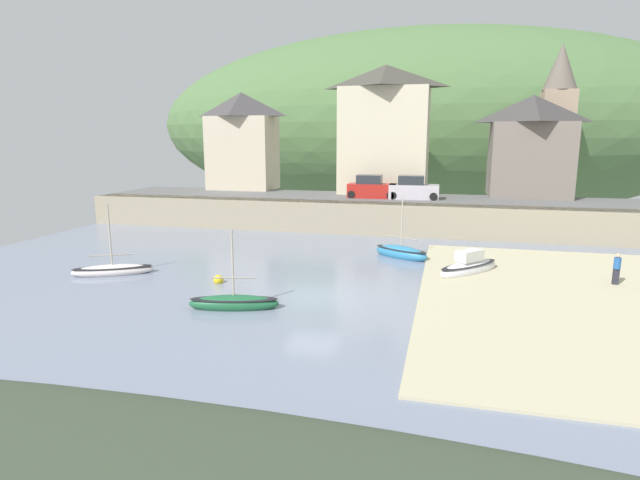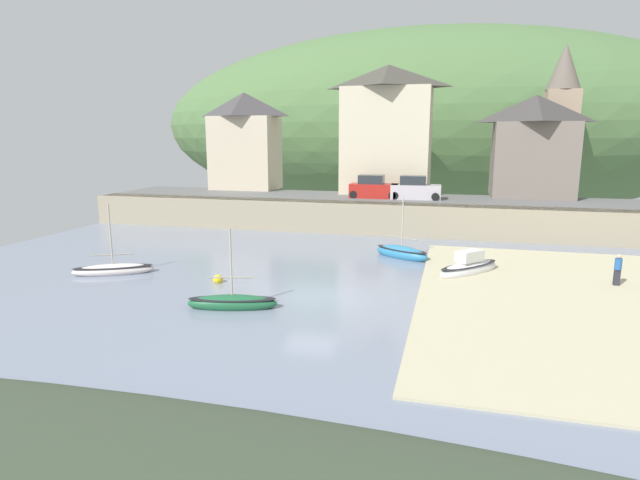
# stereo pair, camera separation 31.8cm
# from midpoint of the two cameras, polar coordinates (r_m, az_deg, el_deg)

# --- Properties ---
(ground) EXTENTS (48.00, 41.00, 0.61)m
(ground) POSITION_cam_midpoint_polar(r_m,az_deg,el_deg) (15.96, -5.63, -16.08)
(ground) COLOR gray
(quay_seawall) EXTENTS (48.00, 9.40, 2.40)m
(quay_seawall) POSITION_cam_midpoint_polar(r_m,az_deg,el_deg) (41.30, 5.16, 2.76)
(quay_seawall) COLOR gray
(quay_seawall) RESTS_ON ground
(hillside_backdrop) EXTENTS (80.00, 44.00, 26.29)m
(hillside_backdrop) POSITION_cam_midpoint_polar(r_m,az_deg,el_deg) (78.17, 11.47, 12.39)
(hillside_backdrop) COLOR #4E7040
(hillside_backdrop) RESTS_ON ground
(waterfront_building_left) EXTENTS (6.58, 4.57, 9.36)m
(waterfront_building_left) POSITION_cam_midpoint_polar(r_m,az_deg,el_deg) (52.09, -8.79, 10.88)
(waterfront_building_left) COLOR beige
(waterfront_building_left) RESTS_ON ground
(waterfront_building_centre) EXTENTS (8.15, 5.76, 11.47)m
(waterfront_building_centre) POSITION_cam_midpoint_polar(r_m,az_deg,el_deg) (48.44, 7.02, 12.12)
(waterfront_building_centre) COLOR beige
(waterfront_building_centre) RESTS_ON ground
(waterfront_building_right) EXTENTS (6.89, 5.93, 8.62)m
(waterfront_building_right) POSITION_cam_midpoint_polar(r_m,az_deg,el_deg) (48.51, 22.15, 9.70)
(waterfront_building_right) COLOR slate
(waterfront_building_right) RESTS_ON ground
(church_with_spire) EXTENTS (3.00, 3.00, 13.34)m
(church_with_spire) POSITION_cam_midpoint_polar(r_m,az_deg,el_deg) (52.89, 24.65, 12.27)
(church_with_spire) COLOR tan
(church_with_spire) RESTS_ON ground
(sailboat_nearest_shore) EXTENTS (4.15, 1.97, 3.79)m
(sailboat_nearest_shore) POSITION_cam_midpoint_polar(r_m,az_deg,el_deg) (23.36, -9.92, -6.88)
(sailboat_nearest_shore) COLOR #1F5E38
(sailboat_nearest_shore) RESTS_ON ground
(dinghy_open_wooden) EXTENTS (4.35, 3.02, 4.09)m
(dinghy_open_wooden) POSITION_cam_midpoint_polar(r_m,az_deg,el_deg) (30.87, -22.30, -3.11)
(dinghy_open_wooden) COLOR silver
(dinghy_open_wooden) RESTS_ON ground
(rowboat_small_beached) EXTENTS (3.89, 2.93, 4.09)m
(rowboat_small_beached) POSITION_cam_midpoint_polar(r_m,az_deg,el_deg) (32.93, 8.71, -1.39)
(rowboat_small_beached) COLOR teal
(rowboat_small_beached) RESTS_ON ground
(sailboat_white_hull) EXTENTS (3.77, 4.14, 1.59)m
(sailboat_white_hull) POSITION_cam_midpoint_polar(r_m,az_deg,el_deg) (29.71, 15.90, -2.93)
(sailboat_white_hull) COLOR white
(sailboat_white_hull) RESTS_ON ground
(parked_car_near_slipway) EXTENTS (4.11, 1.82, 1.95)m
(parked_car_near_slipway) POSITION_cam_midpoint_polar(r_m,az_deg,el_deg) (44.25, 5.54, 5.73)
(parked_car_near_slipway) COLOR #AB211B
(parked_car_near_slipway) RESTS_ON ground
(parked_car_by_wall) EXTENTS (4.15, 1.84, 1.95)m
(parked_car_by_wall) POSITION_cam_midpoint_polar(r_m,az_deg,el_deg) (43.87, 10.10, 5.56)
(parked_car_by_wall) COLOR #BCB3BE
(parked_car_by_wall) RESTS_ON ground
(person_on_slipway) EXTENTS (0.34, 0.34, 1.62)m
(person_on_slipway) POSITION_cam_midpoint_polar(r_m,az_deg,el_deg) (30.13, 29.82, -2.67)
(person_on_slipway) COLOR #282833
(person_on_slipway) RESTS_ON ground
(mooring_buoy) EXTENTS (0.53, 0.53, 0.53)m
(mooring_buoy) POSITION_cam_midpoint_polar(r_m,az_deg,el_deg) (27.53, -11.54, -4.35)
(mooring_buoy) COLOR yellow
(mooring_buoy) RESTS_ON ground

